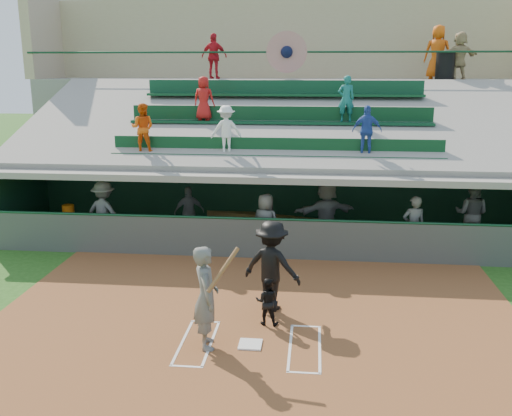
# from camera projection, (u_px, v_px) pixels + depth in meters

# --- Properties ---
(ground) EXTENTS (100.00, 100.00, 0.00)m
(ground) POSITION_uv_depth(u_px,v_px,m) (250.00, 346.00, 10.73)
(ground) COLOR #224F16
(ground) RESTS_ON ground
(dirt_slab) EXTENTS (11.00, 9.00, 0.02)m
(dirt_slab) POSITION_uv_depth(u_px,v_px,m) (253.00, 333.00, 11.21)
(dirt_slab) COLOR brown
(dirt_slab) RESTS_ON ground
(home_plate) EXTENTS (0.43, 0.43, 0.03)m
(home_plate) POSITION_uv_depth(u_px,v_px,m) (250.00, 344.00, 10.72)
(home_plate) COLOR white
(home_plate) RESTS_ON dirt_slab
(batters_box_chalk) EXTENTS (2.65, 1.85, 0.01)m
(batters_box_chalk) POSITION_uv_depth(u_px,v_px,m) (250.00, 345.00, 10.72)
(batters_box_chalk) COLOR white
(batters_box_chalk) RESTS_ON dirt_slab
(dugout_floor) EXTENTS (16.00, 3.50, 0.04)m
(dugout_floor) POSITION_uv_depth(u_px,v_px,m) (275.00, 239.00, 17.23)
(dugout_floor) COLOR gray
(dugout_floor) RESTS_ON ground
(concourse_slab) EXTENTS (20.00, 3.00, 4.60)m
(concourse_slab) POSITION_uv_depth(u_px,v_px,m) (288.00, 137.00, 23.19)
(concourse_slab) COLOR gray
(concourse_slab) RESTS_ON ground
(grandstand) EXTENTS (20.40, 10.40, 7.80)m
(grandstand) POSITION_uv_depth(u_px,v_px,m) (283.00, 148.00, 20.31)
(grandstand) COLOR #4A4E49
(grandstand) RESTS_ON ground
(batter_at_plate) EXTENTS (0.95, 0.83, 1.96)m
(batter_at_plate) POSITION_uv_depth(u_px,v_px,m) (206.00, 297.00, 10.46)
(batter_at_plate) COLOR #51534F
(batter_at_plate) RESTS_ON dirt_slab
(catcher) EXTENTS (0.50, 0.40, 0.98)m
(catcher) POSITION_uv_depth(u_px,v_px,m) (267.00, 301.00, 11.48)
(catcher) COLOR black
(catcher) RESTS_ON dirt_slab
(home_umpire) EXTENTS (1.43, 1.09, 1.96)m
(home_umpire) POSITION_uv_depth(u_px,v_px,m) (272.00, 266.00, 12.10)
(home_umpire) COLOR black
(home_umpire) RESTS_ON dirt_slab
(dugout_bench) EXTENTS (13.04, 4.09, 0.40)m
(dugout_bench) POSITION_uv_depth(u_px,v_px,m) (275.00, 222.00, 18.33)
(dugout_bench) COLOR olive
(dugout_bench) RESTS_ON dugout_floor
(white_table) EXTENTS (0.83, 0.67, 0.67)m
(white_table) POSITION_uv_depth(u_px,v_px,m) (69.00, 227.00, 17.21)
(white_table) COLOR silver
(white_table) RESTS_ON dugout_floor
(water_cooler) EXTENTS (0.35, 0.35, 0.35)m
(water_cooler) POSITION_uv_depth(u_px,v_px,m) (68.00, 211.00, 17.10)
(water_cooler) COLOR orange
(water_cooler) RESTS_ON white_table
(dugout_player_a) EXTENTS (1.33, 0.98, 1.84)m
(dugout_player_a) POSITION_uv_depth(u_px,v_px,m) (104.00, 212.00, 16.65)
(dugout_player_a) COLOR #60635D
(dugout_player_a) RESTS_ON dugout_floor
(dugout_player_b) EXTENTS (0.98, 0.66, 1.55)m
(dugout_player_b) POSITION_uv_depth(u_px,v_px,m) (189.00, 212.00, 17.25)
(dugout_player_b) COLOR #5A5C57
(dugout_player_b) RESTS_ON dugout_floor
(dugout_player_c) EXTENTS (0.95, 0.79, 1.66)m
(dugout_player_c) POSITION_uv_depth(u_px,v_px,m) (266.00, 223.00, 15.84)
(dugout_player_c) COLOR #545651
(dugout_player_c) RESTS_ON dugout_floor
(dugout_player_d) EXTENTS (1.89, 1.15, 1.95)m
(dugout_player_d) POSITION_uv_depth(u_px,v_px,m) (326.00, 214.00, 16.28)
(dugout_player_d) COLOR #5C5E59
(dugout_player_d) RESTS_ON dugout_floor
(dugout_player_e) EXTENTS (0.68, 0.51, 1.70)m
(dugout_player_e) POSITION_uv_depth(u_px,v_px,m) (413.00, 227.00, 15.41)
(dugout_player_e) COLOR #525550
(dugout_player_e) RESTS_ON dugout_floor
(dugout_player_f) EXTENTS (1.15, 1.04, 1.92)m
(dugout_player_f) POSITION_uv_depth(u_px,v_px,m) (471.00, 214.00, 16.31)
(dugout_player_f) COLOR #5C5E59
(dugout_player_f) RESTS_ON dugout_floor
(trash_bin) EXTENTS (0.67, 0.67, 1.01)m
(trash_bin) POSITION_uv_depth(u_px,v_px,m) (445.00, 66.00, 20.91)
(trash_bin) COLOR black
(trash_bin) RESTS_ON concourse_slab
(concourse_staff_a) EXTENTS (1.05, 0.57, 1.70)m
(concourse_staff_a) POSITION_uv_depth(u_px,v_px,m) (214.00, 56.00, 21.44)
(concourse_staff_a) COLOR red
(concourse_staff_a) RESTS_ON concourse_slab
(concourse_staff_b) EXTENTS (1.08, 0.81, 2.00)m
(concourse_staff_b) POSITION_uv_depth(u_px,v_px,m) (438.00, 52.00, 21.47)
(concourse_staff_b) COLOR #DB550C
(concourse_staff_b) RESTS_ON concourse_slab
(concourse_staff_c) EXTENTS (1.68, 0.98, 1.73)m
(concourse_staff_c) POSITION_uv_depth(u_px,v_px,m) (459.00, 56.00, 20.87)
(concourse_staff_c) COLOR tan
(concourse_staff_c) RESTS_ON concourse_slab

